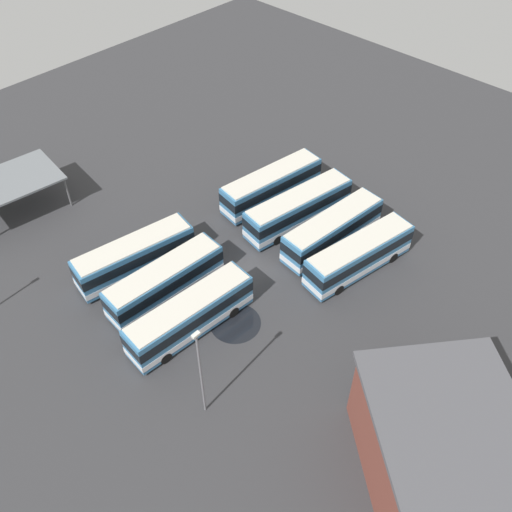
# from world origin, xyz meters

# --- Properties ---
(ground_plane) EXTENTS (92.84, 92.84, 0.00)m
(ground_plane) POSITION_xyz_m (0.00, 0.00, 0.00)
(ground_plane) COLOR #333335
(bus_row0_slot1) EXTENTS (11.11, 3.42, 3.37)m
(bus_row0_slot1) POSITION_xyz_m (-7.98, -1.23, 1.79)
(bus_row0_slot1) COLOR teal
(bus_row0_slot1) RESTS_ON ground_plane
(bus_row0_slot2) EXTENTS (10.69, 3.26, 3.37)m
(bus_row0_slot2) POSITION_xyz_m (-7.04, 3.00, 1.79)
(bus_row0_slot2) COLOR teal
(bus_row0_slot2) RESTS_ON ground_plane
(bus_row0_slot3) EXTENTS (10.94, 4.42, 3.37)m
(bus_row0_slot3) POSITION_xyz_m (-6.97, 7.18, 1.79)
(bus_row0_slot3) COLOR teal
(bus_row0_slot3) RESTS_ON ground_plane
(bus_row1_slot0) EXTENTS (10.94, 4.43, 3.37)m
(bus_row1_slot0) POSITION_xyz_m (6.63, -6.83, 1.79)
(bus_row1_slot0) COLOR teal
(bus_row1_slot0) RESTS_ON ground_plane
(bus_row1_slot1) EXTENTS (10.89, 3.57, 3.37)m
(bus_row1_slot1) POSITION_xyz_m (7.62, -3.13, 1.79)
(bus_row1_slot1) COLOR teal
(bus_row1_slot1) RESTS_ON ground_plane
(bus_row1_slot2) EXTENTS (11.66, 4.35, 3.37)m
(bus_row1_slot2) POSITION_xyz_m (7.80, 1.13, 1.79)
(bus_row1_slot2) COLOR teal
(bus_row1_slot2) RESTS_ON ground_plane
(bus_row1_slot3) EXTENTS (11.28, 4.09, 3.37)m
(bus_row1_slot3) POSITION_xyz_m (8.62, 5.36, 1.79)
(bus_row1_slot3) COLOR teal
(bus_row1_slot3) RESTS_ON ground_plane
(depot_building) EXTENTS (14.61, 14.99, 6.54)m
(depot_building) POSITION_xyz_m (-5.24, -21.61, 3.29)
(depot_building) COLOR brown
(depot_building) RESTS_ON ground_plane
(maintenance_shelter) EXTENTS (10.34, 7.35, 3.53)m
(maintenance_shelter) POSITION_xyz_m (-10.18, 22.60, 3.36)
(maintenance_shelter) COLOR slate
(maintenance_shelter) RESTS_ON ground_plane
(lamp_post_far_corner) EXTENTS (0.56, 0.28, 8.93)m
(lamp_post_far_corner) POSITION_xyz_m (-12.12, -7.31, 4.88)
(lamp_post_far_corner) COLOR slate
(lamp_post_far_corner) RESTS_ON ground_plane
(puddle_near_shelter) EXTENTS (4.19, 4.19, 0.01)m
(puddle_near_shelter) POSITION_xyz_m (-5.14, -3.33, 0.00)
(puddle_near_shelter) COLOR black
(puddle_near_shelter) RESTS_ON ground_plane
(puddle_centre_drain) EXTENTS (2.01, 2.01, 0.01)m
(puddle_centre_drain) POSITION_xyz_m (5.21, 7.25, 0.00)
(puddle_centre_drain) COLOR black
(puddle_centre_drain) RESTS_ON ground_plane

